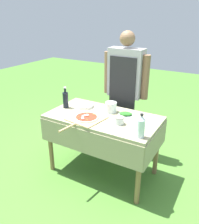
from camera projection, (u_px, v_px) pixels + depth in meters
name	position (u px, v px, depth m)	size (l,w,h in m)	color
ground_plane	(103.00, 171.00, 3.04)	(12.00, 12.00, 0.00)	#477A2D
prep_table	(103.00, 125.00, 2.78)	(1.30, 0.72, 0.77)	gray
person_cook	(125.00, 85.00, 3.13)	(0.63, 0.21, 1.67)	#4C4C51
pizza_on_peel	(86.00, 118.00, 2.65)	(0.40, 0.62, 0.05)	tan
oil_bottle	(66.00, 100.00, 2.94)	(0.07, 0.07, 0.27)	black
water_bottle	(141.00, 126.00, 2.23)	(0.08, 0.08, 0.25)	silver
herb_container	(126.00, 114.00, 2.74)	(0.20, 0.16, 0.04)	silver
mixing_tub	(111.00, 107.00, 2.83)	(0.14, 0.14, 0.12)	silver
plate_stack	(84.00, 105.00, 3.00)	(0.25, 0.25, 0.03)	white
sauce_jar	(119.00, 121.00, 2.53)	(0.10, 0.10, 0.08)	silver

